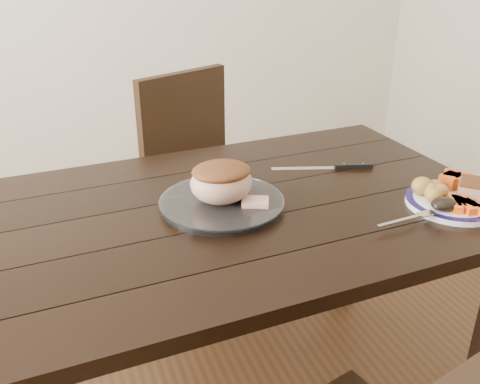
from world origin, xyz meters
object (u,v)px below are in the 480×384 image
object	(u,v)px
roast_joint	(221,183)
carving_knife	(341,166)
dining_table	(210,240)
fork	(411,218)
dinner_plate	(452,203)
chair_far	(202,175)
serving_platter	(222,204)
pork_slice	(472,190)

from	to	relation	value
roast_joint	carving_knife	xyz separation A→B (m)	(0.44, 0.12, -0.07)
dining_table	carving_knife	bearing A→B (deg)	15.43
dining_table	fork	world-z (taller)	fork
dinner_plate	roast_joint	world-z (taller)	roast_joint
chair_far	fork	size ratio (longest dim) A/B	5.21
serving_platter	chair_far	bearing A→B (deg)	78.01
serving_platter	roast_joint	xyz separation A→B (m)	(-0.00, 0.00, 0.06)
chair_far	dinner_plate	xyz separation A→B (m)	(0.44, -0.93, 0.23)
carving_knife	pork_slice	bearing A→B (deg)	-40.66
pork_slice	carving_knife	size ratio (longest dim) A/B	0.29
pork_slice	dinner_plate	bearing A→B (deg)	175.24
pork_slice	carving_knife	world-z (taller)	pork_slice
chair_far	fork	bearing A→B (deg)	82.43
dining_table	fork	size ratio (longest dim) A/B	9.20
chair_far	carving_knife	world-z (taller)	chair_far
chair_far	carving_knife	xyz separation A→B (m)	(0.28, -0.60, 0.23)
dinner_plate	pork_slice	xyz separation A→B (m)	(0.06, -0.00, 0.03)
serving_platter	dining_table	bearing A→B (deg)	-167.95
roast_joint	fork	bearing A→B (deg)	-32.39
dining_table	serving_platter	distance (m)	0.11
pork_slice	chair_far	bearing A→B (deg)	117.72
dinner_plate	dining_table	bearing A→B (deg)	162.24
dining_table	roast_joint	size ratio (longest dim) A/B	9.78
chair_far	serving_platter	size ratio (longest dim) A/B	2.84
dining_table	dinner_plate	size ratio (longest dim) A/B	6.59
chair_far	pork_slice	bearing A→B (deg)	95.35
pork_slice	dining_table	bearing A→B (deg)	163.24
chair_far	serving_platter	xyz separation A→B (m)	(-0.15, -0.72, 0.23)
carving_knife	dining_table	bearing A→B (deg)	-146.83
fork	carving_knife	xyz separation A→B (m)	(0.02, 0.39, -0.01)
dining_table	carving_knife	size ratio (longest dim) A/B	5.27
serving_platter	roast_joint	world-z (taller)	roast_joint
roast_joint	carving_knife	world-z (taller)	roast_joint
dining_table	roast_joint	distance (m)	0.17
fork	chair_far	bearing A→B (deg)	99.88
serving_platter	pork_slice	distance (m)	0.68
dining_table	carving_knife	xyz separation A→B (m)	(0.48, 0.13, 0.10)
serving_platter	fork	world-z (taller)	fork
chair_far	dinner_plate	distance (m)	1.06
chair_far	serving_platter	world-z (taller)	chair_far
roast_joint	carving_knife	bearing A→B (deg)	15.71
dinner_plate	serving_platter	xyz separation A→B (m)	(-0.59, 0.21, 0.00)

